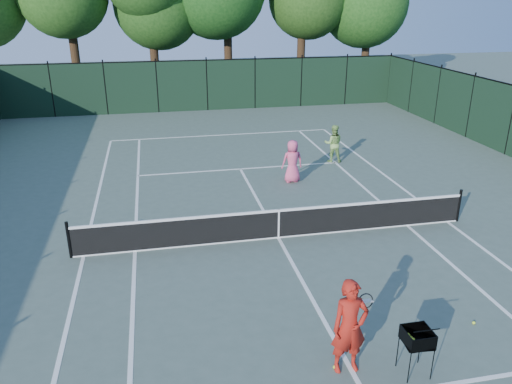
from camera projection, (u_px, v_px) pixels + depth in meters
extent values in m
plane|color=#4B5B50|center=(278.00, 238.00, 14.64)|extent=(90.00, 90.00, 0.00)
cube|color=white|center=(84.00, 256.00, 13.61)|extent=(0.10, 23.77, 0.01)
cube|color=white|center=(447.00, 222.00, 15.68)|extent=(0.10, 23.77, 0.01)
cube|color=white|center=(135.00, 251.00, 13.87)|extent=(0.10, 23.77, 0.01)
cube|color=white|center=(407.00, 226.00, 15.42)|extent=(0.10, 23.77, 0.01)
cube|color=white|center=(222.00, 135.00, 25.47)|extent=(10.97, 0.10, 0.01)
cube|color=white|center=(240.00, 169.00, 20.47)|extent=(8.23, 0.10, 0.01)
cube|color=white|center=(278.00, 238.00, 14.64)|extent=(0.10, 12.80, 0.01)
cube|color=black|center=(279.00, 224.00, 14.48)|extent=(11.60, 0.03, 0.85)
cube|color=white|center=(279.00, 211.00, 14.32)|extent=(11.60, 0.05, 0.07)
cube|color=white|center=(278.00, 237.00, 14.64)|extent=(11.60, 0.05, 0.04)
cube|color=white|center=(279.00, 224.00, 14.48)|extent=(0.05, 0.04, 0.91)
cylinder|color=black|center=(69.00, 240.00, 13.35)|extent=(0.09, 0.09, 1.06)
cylinder|color=black|center=(459.00, 206.00, 15.55)|extent=(0.09, 0.09, 1.06)
cube|color=black|center=(207.00, 86.00, 30.49)|extent=(24.00, 0.05, 3.00)
cylinder|color=black|center=(76.00, 66.00, 32.30)|extent=(0.56, 0.56, 4.80)
cylinder|color=black|center=(155.00, 68.00, 33.15)|extent=(0.56, 0.56, 4.30)
cylinder|color=black|center=(228.00, 60.00, 34.42)|extent=(0.56, 0.56, 5.00)
cylinder|color=black|center=(301.00, 62.00, 34.80)|extent=(0.56, 0.56, 4.60)
cylinder|color=black|center=(365.00, 61.00, 36.24)|extent=(0.56, 0.56, 4.40)
imported|color=#AD1D13|center=(350.00, 327.00, 9.17)|extent=(0.70, 0.46, 1.90)
cylinder|color=black|center=(365.00, 313.00, 9.57)|extent=(0.03, 0.03, 0.30)
torus|color=black|center=(366.00, 301.00, 9.47)|extent=(0.30, 0.10, 0.30)
imported|color=#E3507E|center=(292.00, 161.00, 18.79)|extent=(0.82, 0.55, 1.63)
imported|color=#87B55A|center=(333.00, 143.00, 21.11)|extent=(0.90, 0.78, 1.60)
cylinder|color=black|center=(409.00, 368.00, 9.03)|extent=(0.02, 0.02, 0.68)
cylinder|color=black|center=(432.00, 365.00, 9.12)|extent=(0.02, 0.02, 0.68)
cylinder|color=black|center=(397.00, 352.00, 9.45)|extent=(0.02, 0.02, 0.68)
cylinder|color=black|center=(420.00, 348.00, 9.54)|extent=(0.02, 0.02, 0.68)
cube|color=black|center=(418.00, 337.00, 9.11)|extent=(0.54, 0.54, 0.28)
sphere|color=#BADD2D|center=(417.00, 341.00, 9.14)|extent=(0.07, 0.07, 0.07)
sphere|color=#BADD2D|center=(417.00, 341.00, 9.14)|extent=(0.07, 0.07, 0.07)
sphere|color=#BADD2D|center=(417.00, 341.00, 9.14)|extent=(0.07, 0.07, 0.07)
sphere|color=#BADD2D|center=(417.00, 341.00, 9.14)|extent=(0.07, 0.07, 0.07)
sphere|color=#BADD2D|center=(417.00, 341.00, 9.14)|extent=(0.07, 0.07, 0.07)
sphere|color=#BADD2D|center=(417.00, 341.00, 9.14)|extent=(0.07, 0.07, 0.07)
sphere|color=#BADD2D|center=(417.00, 341.00, 9.14)|extent=(0.07, 0.07, 0.07)
sphere|color=#BADD2D|center=(417.00, 341.00, 9.14)|extent=(0.07, 0.07, 0.07)
sphere|color=#BADD2D|center=(417.00, 341.00, 9.14)|extent=(0.07, 0.07, 0.07)
sphere|color=#BADD2D|center=(417.00, 341.00, 9.14)|extent=(0.07, 0.07, 0.07)
sphere|color=#BADD2D|center=(417.00, 341.00, 9.14)|extent=(0.07, 0.07, 0.07)
sphere|color=#D2F532|center=(474.00, 323.00, 10.78)|extent=(0.07, 0.07, 0.07)
sphere|color=#B3CC29|center=(335.00, 367.00, 9.50)|extent=(0.07, 0.07, 0.07)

